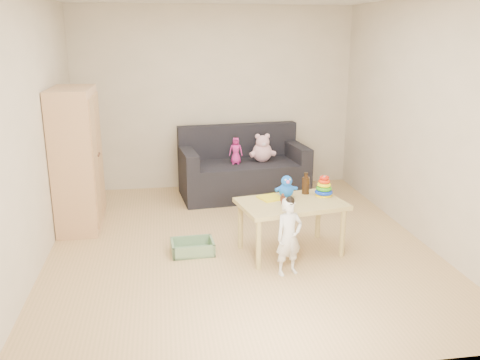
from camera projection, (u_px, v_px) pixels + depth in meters
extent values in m
plane|color=tan|center=(239.00, 244.00, 5.54)|extent=(4.50, 4.50, 0.00)
plane|color=beige|center=(215.00, 99.00, 7.32)|extent=(4.00, 0.00, 4.00)
plane|color=beige|center=(296.00, 191.00, 3.05)|extent=(4.00, 0.00, 4.00)
plane|color=beige|center=(34.00, 132.00, 4.88)|extent=(0.00, 4.50, 4.50)
plane|color=beige|center=(422.00, 121.00, 5.48)|extent=(0.00, 4.50, 4.50)
cube|color=tan|center=(77.00, 159.00, 5.85)|extent=(0.45, 0.90, 1.63)
cube|color=black|center=(244.00, 179.00, 7.13)|extent=(1.80, 1.02, 0.49)
cube|color=tan|center=(291.00, 227.00, 5.26)|extent=(1.15, 0.84, 0.55)
imported|color=silver|center=(289.00, 238.00, 4.76)|extent=(0.31, 0.25, 0.73)
imported|color=#CF2689|center=(236.00, 151.00, 6.92)|extent=(0.20, 0.16, 0.36)
cylinder|color=yellow|center=(324.00, 195.00, 5.38)|extent=(0.18, 0.18, 0.02)
cylinder|color=silver|center=(324.00, 185.00, 5.35)|extent=(0.02, 0.02, 0.21)
torus|color=#0D36D4|center=(324.00, 192.00, 5.37)|extent=(0.19, 0.19, 0.04)
torus|color=green|center=(324.00, 188.00, 5.36)|extent=(0.17, 0.17, 0.04)
torus|color=#FFF70D|center=(324.00, 185.00, 5.35)|extent=(0.15, 0.15, 0.04)
torus|color=#FF360D|center=(324.00, 181.00, 5.34)|extent=(0.12, 0.12, 0.04)
torus|color=red|center=(324.00, 178.00, 5.33)|extent=(0.10, 0.10, 0.04)
cylinder|color=black|center=(306.00, 185.00, 5.43)|extent=(0.08, 0.08, 0.18)
cylinder|color=black|center=(306.00, 176.00, 5.40)|extent=(0.04, 0.04, 0.05)
cylinder|color=black|center=(306.00, 173.00, 5.39)|extent=(0.04, 0.04, 0.02)
cube|color=yellow|center=(270.00, 198.00, 5.29)|extent=(0.28, 0.28, 0.02)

